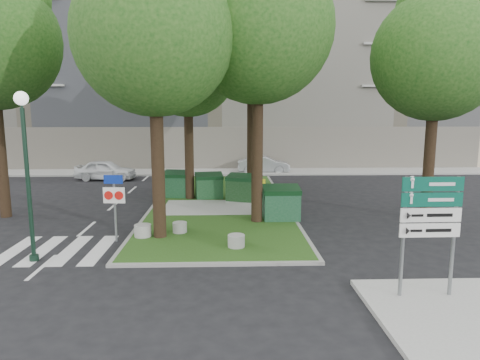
{
  "coord_description": "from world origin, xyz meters",
  "views": [
    {
      "loc": [
        0.79,
        -11.88,
        4.46
      ],
      "look_at": [
        1.29,
        3.06,
        2.0
      ],
      "focal_mm": 32.0,
      "sensor_mm": 36.0,
      "label": 1
    }
  ],
  "objects_px": {
    "tree_median_near_right": "(260,13)",
    "dumpster_c": "(242,188)",
    "car_silver": "(264,164)",
    "dumpster_a": "(178,184)",
    "bollard_left": "(143,231)",
    "dumpster_b": "(209,186)",
    "litter_bin": "(261,186)",
    "tree_median_near_left": "(156,20)",
    "bollard_mid": "(180,227)",
    "tree_median_far": "(253,37)",
    "street_lamp": "(26,157)",
    "dumpster_d": "(281,203)",
    "bollard_right": "(236,241)",
    "traffic_sign_pole": "(114,196)",
    "directional_sign": "(430,218)",
    "tree_median_mid": "(189,56)",
    "car_white": "(106,170)",
    "tree_street_right": "(439,44)"
  },
  "relations": [
    {
      "from": "tree_median_near_right",
      "to": "car_silver",
      "type": "bearing_deg",
      "value": 84.16
    },
    {
      "from": "tree_median_far",
      "to": "street_lamp",
      "type": "bearing_deg",
      "value": -122.17
    },
    {
      "from": "tree_median_far",
      "to": "street_lamp",
      "type": "relative_size",
      "value": 2.4
    },
    {
      "from": "bollard_left",
      "to": "street_lamp",
      "type": "distance_m",
      "value": 4.47
    },
    {
      "from": "tree_median_near_right",
      "to": "street_lamp",
      "type": "xyz_separation_m",
      "value": [
        -7.04,
        -4.02,
        -4.86
      ]
    },
    {
      "from": "tree_median_near_right",
      "to": "bollard_mid",
      "type": "distance_m",
      "value": 8.38
    },
    {
      "from": "litter_bin",
      "to": "dumpster_b",
      "type": "bearing_deg",
      "value": -157.13
    },
    {
      "from": "tree_street_right",
      "to": "bollard_mid",
      "type": "relative_size",
      "value": 19.74
    },
    {
      "from": "litter_bin",
      "to": "dumpster_d",
      "type": "bearing_deg",
      "value": -86.4
    },
    {
      "from": "traffic_sign_pole",
      "to": "car_white",
      "type": "height_order",
      "value": "traffic_sign_pole"
    },
    {
      "from": "dumpster_c",
      "to": "street_lamp",
      "type": "height_order",
      "value": "street_lamp"
    },
    {
      "from": "dumpster_b",
      "to": "street_lamp",
      "type": "bearing_deg",
      "value": -127.88
    },
    {
      "from": "tree_median_mid",
      "to": "litter_bin",
      "type": "relative_size",
      "value": 13.59
    },
    {
      "from": "tree_street_right",
      "to": "car_silver",
      "type": "distance_m",
      "value": 15.76
    },
    {
      "from": "dumpster_d",
      "to": "traffic_sign_pole",
      "type": "xyz_separation_m",
      "value": [
        -5.97,
        -2.41,
        0.8
      ]
    },
    {
      "from": "dumpster_b",
      "to": "directional_sign",
      "type": "relative_size",
      "value": 0.52
    },
    {
      "from": "dumpster_b",
      "to": "tree_median_far",
      "type": "bearing_deg",
      "value": 43.71
    },
    {
      "from": "tree_median_near_left",
      "to": "litter_bin",
      "type": "distance_m",
      "value": 11.05
    },
    {
      "from": "dumpster_d",
      "to": "bollard_left",
      "type": "relative_size",
      "value": 2.54
    },
    {
      "from": "dumpster_d",
      "to": "street_lamp",
      "type": "height_order",
      "value": "street_lamp"
    },
    {
      "from": "dumpster_d",
      "to": "litter_bin",
      "type": "height_order",
      "value": "dumpster_d"
    },
    {
      "from": "dumpster_d",
      "to": "bollard_mid",
      "type": "height_order",
      "value": "dumpster_d"
    },
    {
      "from": "tree_median_near_right",
      "to": "dumpster_c",
      "type": "distance_m",
      "value": 8.21
    },
    {
      "from": "car_silver",
      "to": "litter_bin",
      "type": "bearing_deg",
      "value": 177.98
    },
    {
      "from": "litter_bin",
      "to": "tree_median_far",
      "type": "bearing_deg",
      "value": 101.39
    },
    {
      "from": "dumpster_b",
      "to": "street_lamp",
      "type": "height_order",
      "value": "street_lamp"
    },
    {
      "from": "traffic_sign_pole",
      "to": "car_silver",
      "type": "bearing_deg",
      "value": 72.39
    },
    {
      "from": "bollard_left",
      "to": "bollard_mid",
      "type": "xyz_separation_m",
      "value": [
        1.23,
        0.47,
        -0.03
      ]
    },
    {
      "from": "bollard_mid",
      "to": "litter_bin",
      "type": "distance_m",
      "value": 8.04
    },
    {
      "from": "dumpster_a",
      "to": "bollard_left",
      "type": "height_order",
      "value": "dumpster_a"
    },
    {
      "from": "bollard_mid",
      "to": "car_white",
      "type": "xyz_separation_m",
      "value": [
        -6.05,
        12.52,
        0.35
      ]
    },
    {
      "from": "dumpster_c",
      "to": "bollard_mid",
      "type": "distance_m",
      "value": 5.91
    },
    {
      "from": "dumpster_b",
      "to": "litter_bin",
      "type": "height_order",
      "value": "dumpster_b"
    },
    {
      "from": "tree_median_near_right",
      "to": "dumpster_c",
      "type": "height_order",
      "value": "tree_median_near_right"
    },
    {
      "from": "dumpster_c",
      "to": "car_white",
      "type": "bearing_deg",
      "value": 158.87
    },
    {
      "from": "tree_median_far",
      "to": "dumpster_a",
      "type": "height_order",
      "value": "tree_median_far"
    },
    {
      "from": "car_silver",
      "to": "directional_sign",
      "type": "bearing_deg",
      "value": -170.64
    },
    {
      "from": "tree_median_near_right",
      "to": "tree_median_mid",
      "type": "relative_size",
      "value": 1.15
    },
    {
      "from": "dumpster_d",
      "to": "bollard_left",
      "type": "height_order",
      "value": "dumpster_d"
    },
    {
      "from": "bollard_mid",
      "to": "directional_sign",
      "type": "height_order",
      "value": "directional_sign"
    },
    {
      "from": "bollard_right",
      "to": "traffic_sign_pole",
      "type": "distance_m",
      "value": 4.4
    },
    {
      "from": "tree_street_right",
      "to": "litter_bin",
      "type": "bearing_deg",
      "value": 141.19
    },
    {
      "from": "tree_street_right",
      "to": "bollard_right",
      "type": "xyz_separation_m",
      "value": [
        -7.98,
        -3.76,
        -6.67
      ]
    },
    {
      "from": "tree_median_mid",
      "to": "car_white",
      "type": "height_order",
      "value": "tree_median_mid"
    },
    {
      "from": "bollard_right",
      "to": "dumpster_b",
      "type": "bearing_deg",
      "value": 98.49
    },
    {
      "from": "tree_median_far",
      "to": "street_lamp",
      "type": "distance_m",
      "value": 14.56
    },
    {
      "from": "dumpster_b",
      "to": "dumpster_d",
      "type": "height_order",
      "value": "dumpster_d"
    },
    {
      "from": "litter_bin",
      "to": "car_silver",
      "type": "distance_m",
      "value": 8.16
    },
    {
      "from": "tree_median_mid",
      "to": "tree_median_far",
      "type": "height_order",
      "value": "tree_median_far"
    },
    {
      "from": "dumpster_a",
      "to": "bollard_left",
      "type": "relative_size",
      "value": 2.64
    }
  ]
}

